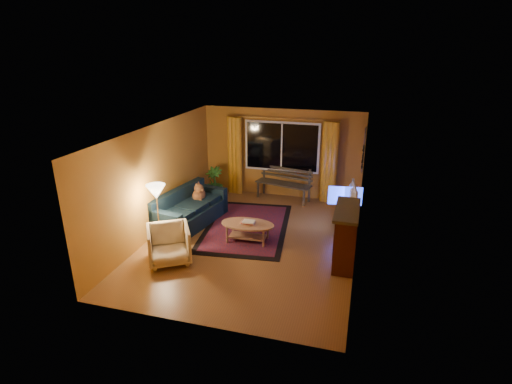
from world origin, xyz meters
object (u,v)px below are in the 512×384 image
(floor_lamp, at_px, (158,217))
(sofa, at_px, (190,208))
(armchair, at_px, (169,243))
(coffee_table, at_px, (248,232))
(tv_console, at_px, (348,217))
(bench, at_px, (283,192))

(floor_lamp, bearing_deg, sofa, 83.29)
(armchair, xyz_separation_m, coffee_table, (1.26, 1.27, -0.20))
(sofa, bearing_deg, tv_console, 24.28)
(sofa, relative_size, armchair, 2.52)
(armchair, bearing_deg, coffee_table, 13.92)
(armchair, bearing_deg, sofa, 70.05)
(floor_lamp, distance_m, tv_console, 4.41)
(armchair, relative_size, floor_lamp, 0.59)
(bench, distance_m, tv_console, 2.31)
(armchair, distance_m, tv_console, 4.27)
(coffee_table, bearing_deg, tv_console, 33.20)
(armchair, distance_m, floor_lamp, 0.78)
(bench, relative_size, armchair, 1.89)
(coffee_table, height_order, tv_console, tv_console)
(bench, height_order, armchair, armchair)
(sofa, relative_size, floor_lamp, 1.49)
(floor_lamp, xyz_separation_m, tv_console, (3.85, 2.10, -0.45))
(sofa, xyz_separation_m, tv_console, (3.70, 0.88, -0.17))
(bench, bearing_deg, sofa, -116.08)
(bench, height_order, floor_lamp, floor_lamp)
(floor_lamp, xyz_separation_m, coffee_table, (1.76, 0.74, -0.49))
(armchair, bearing_deg, floor_lamp, 101.74)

